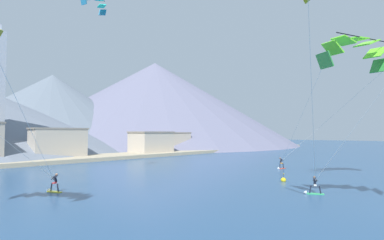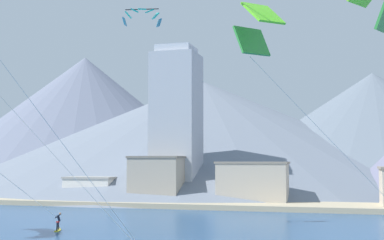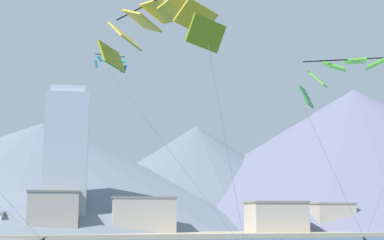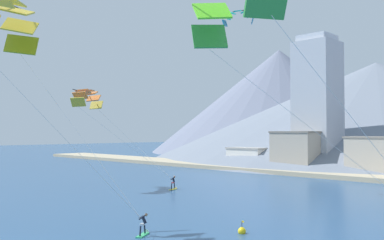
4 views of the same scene
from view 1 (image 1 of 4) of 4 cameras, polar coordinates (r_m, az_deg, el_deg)
kitesurfer_near_lead at (r=29.04m, az=21.93°, el=-12.08°), size 1.20×1.71×1.62m
kitesurfer_near_trail at (r=47.12m, az=16.50°, el=-8.28°), size 1.78×0.70×1.73m
kitesurfer_mid_center at (r=30.61m, az=-24.94°, el=-11.36°), size 0.99×1.77×1.76m
parafoil_kite_near_trail at (r=37.57m, az=28.53°, el=11.59°), size 10.73×14.77×14.37m
parafoil_kite_distant_high_outer at (r=40.44m, az=-18.06°, el=20.76°), size 3.84×2.37×1.85m
race_marker_buoy at (r=35.22m, az=17.02°, el=-10.88°), size 0.56×0.56×1.02m
shoreline_strip at (r=62.10m, az=-22.63°, el=-6.91°), size 180.00×10.00×0.70m
shore_building_promenade_mid at (r=64.36m, az=-24.09°, el=-4.19°), size 10.36×4.55×6.35m
shore_building_quay_east at (r=84.12m, az=-2.85°, el=-4.22°), size 7.10×4.39×5.54m
shore_building_quay_west at (r=74.20m, az=-7.82°, el=-4.37°), size 9.36×7.15×5.70m
mountain_peak_east_shoulder at (r=123.38m, az=-25.10°, el=1.60°), size 84.26×84.26×27.18m
mountain_peak_far_spur at (r=141.75m, az=-7.10°, el=3.15°), size 128.28×128.28×38.33m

